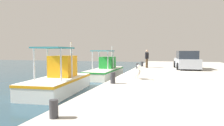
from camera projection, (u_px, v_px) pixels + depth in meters
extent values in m
cube|color=#BCB7AD|center=(204.00, 84.00, 11.23)|extent=(36.00, 10.00, 0.80)
cube|color=white|center=(58.00, 85.00, 10.93)|extent=(5.20, 2.55, 0.83)
cube|color=orange|center=(58.00, 79.00, 10.91)|extent=(5.24, 2.60, 0.12)
cube|color=orange|center=(63.00, 66.00, 11.48)|extent=(1.52, 1.39, 1.24)
cylinder|color=silver|center=(61.00, 65.00, 9.60)|extent=(0.08, 0.08, 1.66)
cylinder|color=silver|center=(34.00, 65.00, 9.89)|extent=(0.08, 0.08, 1.66)
cylinder|color=silver|center=(72.00, 63.00, 10.93)|extent=(0.08, 0.08, 1.66)
cylinder|color=silver|center=(48.00, 63.00, 11.22)|extent=(0.08, 0.08, 1.66)
cube|color=teal|center=(54.00, 48.00, 10.36)|extent=(2.17, 1.73, 0.08)
cylinder|color=silver|center=(71.00, 58.00, 12.69)|extent=(0.10, 0.10, 2.11)
cube|color=silver|center=(105.00, 73.00, 17.44)|extent=(6.16, 1.97, 0.75)
cube|color=#1E8C2D|center=(105.00, 70.00, 17.42)|extent=(6.20, 2.01, 0.12)
cube|color=#1E8C2D|center=(108.00, 62.00, 18.12)|extent=(1.73, 1.17, 1.06)
cylinder|color=silver|center=(108.00, 61.00, 15.86)|extent=(0.08, 0.08, 1.58)
cylinder|color=silver|center=(92.00, 61.00, 16.23)|extent=(0.08, 0.08, 1.58)
cylinder|color=silver|center=(113.00, 60.00, 17.45)|extent=(0.08, 0.08, 1.58)
cylinder|color=silver|center=(99.00, 60.00, 17.82)|extent=(0.08, 0.08, 1.58)
cube|color=teal|center=(103.00, 51.00, 16.79)|extent=(2.50, 1.44, 0.08)
cylinder|color=silver|center=(112.00, 57.00, 19.57)|extent=(0.10, 0.10, 2.11)
cylinder|color=tan|center=(136.00, 77.00, 10.69)|extent=(0.04, 0.04, 0.22)
cylinder|color=tan|center=(138.00, 77.00, 10.71)|extent=(0.04, 0.04, 0.22)
ellipsoid|color=white|center=(137.00, 73.00, 10.63)|extent=(0.71, 0.55, 0.40)
ellipsoid|color=silver|center=(137.00, 71.00, 10.68)|extent=(0.65, 0.56, 0.28)
cylinder|color=white|center=(138.00, 69.00, 10.43)|extent=(0.21, 0.16, 0.27)
sphere|color=white|center=(139.00, 66.00, 10.34)|extent=(0.21, 0.21, 0.16)
cone|color=#F2B272|center=(140.00, 67.00, 10.14)|extent=(0.30, 0.19, 0.07)
cylinder|color=#4C3823|center=(147.00, 63.00, 18.01)|extent=(0.16, 0.16, 0.85)
cylinder|color=#4C3823|center=(147.00, 63.00, 17.83)|extent=(0.16, 0.16, 0.85)
cube|color=black|center=(147.00, 56.00, 17.88)|extent=(0.45, 0.31, 0.59)
cylinder|color=black|center=(148.00, 56.00, 18.11)|extent=(0.10, 0.10, 0.56)
cylinder|color=black|center=(146.00, 56.00, 17.65)|extent=(0.10, 0.10, 0.56)
sphere|color=tan|center=(147.00, 51.00, 17.85)|extent=(0.22, 0.22, 0.22)
cylinder|color=black|center=(194.00, 65.00, 17.96)|extent=(0.61, 0.22, 0.60)
cylinder|color=black|center=(175.00, 64.00, 18.33)|extent=(0.61, 0.22, 0.60)
cylinder|color=black|center=(200.00, 67.00, 15.48)|extent=(0.61, 0.22, 0.60)
cylinder|color=black|center=(178.00, 66.00, 15.85)|extent=(0.61, 0.22, 0.60)
cube|color=#A5ADB7|center=(186.00, 63.00, 16.89)|extent=(4.20, 1.95, 0.76)
cube|color=#262D38|center=(187.00, 55.00, 16.70)|extent=(2.29, 1.69, 0.68)
cylinder|color=#333338|center=(54.00, 109.00, 4.43)|extent=(0.20, 0.20, 0.42)
cylinder|color=#333338|center=(113.00, 78.00, 9.19)|extent=(0.24, 0.24, 0.54)
cylinder|color=#333338|center=(137.00, 66.00, 16.62)|extent=(0.23, 0.23, 0.49)
cylinder|color=#333338|center=(142.00, 64.00, 19.54)|extent=(0.27, 0.27, 0.49)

